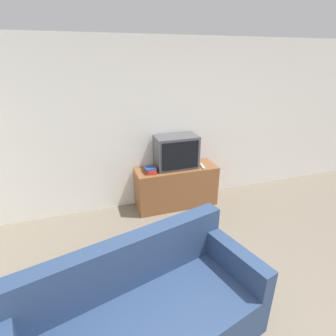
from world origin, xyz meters
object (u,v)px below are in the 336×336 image
Objects in this scene: television at (176,152)px; couch at (143,321)px; tv_stand at (176,187)px; remote_on_stand at (202,166)px; book_stack at (151,170)px.

television reaches higher than couch.
remote_on_stand is at bearing -13.72° from tv_stand.
tv_stand is 0.62× the size of couch.
television is 2.92× the size of book_stack.
tv_stand is at bearing 6.23° from book_stack.
book_stack is (0.63, 2.09, 0.41)m from couch.
book_stack is at bearing -168.94° from television.
couch is at bearing -106.66° from book_stack.
tv_stand is 0.58m from book_stack.
remote_on_stand is (0.41, -0.10, 0.35)m from tv_stand.
television is 0.49m from remote_on_stand.
television is at bearing 160.88° from remote_on_stand.
book_stack is at bearing 176.54° from remote_on_stand.
tv_stand is at bearing 166.28° from remote_on_stand.
tv_stand is 6.48× the size of remote_on_stand.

